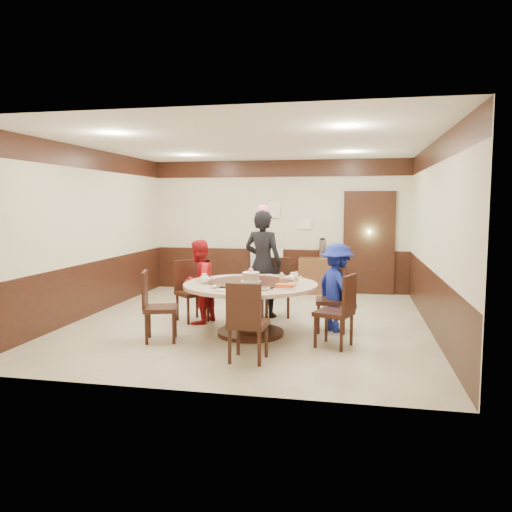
% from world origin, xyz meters
% --- Properties ---
extents(room, '(6.00, 6.04, 2.84)m').
position_xyz_m(room, '(0.01, 0.01, 1.08)').
color(room, '#C1B79A').
rests_on(room, ground).
extents(banquet_table, '(1.91, 1.91, 0.78)m').
position_xyz_m(banquet_table, '(0.17, -0.74, 0.53)').
color(banquet_table, black).
rests_on(banquet_table, ground).
extents(chair_0, '(0.48, 0.47, 0.97)m').
position_xyz_m(chair_0, '(1.31, -0.31, 0.30)').
color(chair_0, black).
rests_on(chair_0, ground).
extents(chair_1, '(0.50, 0.51, 0.97)m').
position_xyz_m(chair_1, '(0.36, 0.54, 0.30)').
color(chair_1, black).
rests_on(chair_1, ground).
extents(chair_2, '(0.62, 0.62, 0.97)m').
position_xyz_m(chair_2, '(-0.94, -0.08, 0.30)').
color(chair_2, black).
rests_on(chair_2, ground).
extents(chair_3, '(0.56, 0.55, 0.97)m').
position_xyz_m(chair_3, '(-1.00, -1.31, 0.30)').
color(chair_3, black).
rests_on(chair_3, ground).
extents(chair_4, '(0.46, 0.47, 0.97)m').
position_xyz_m(chair_4, '(0.38, -1.94, 0.30)').
color(chair_4, black).
rests_on(chair_4, ground).
extents(chair_5, '(0.57, 0.56, 0.97)m').
position_xyz_m(chair_5, '(1.39, -1.13, 0.30)').
color(chair_5, black).
rests_on(chair_5, ground).
extents(person_standing, '(0.73, 0.57, 1.78)m').
position_xyz_m(person_standing, '(0.12, 0.47, 0.89)').
color(person_standing, black).
rests_on(person_standing, ground).
extents(person_red, '(0.65, 0.75, 1.32)m').
position_xyz_m(person_red, '(-0.78, -0.21, 0.66)').
color(person_red, '#AC161B').
rests_on(person_red, ground).
extents(person_blue, '(0.89, 0.97, 1.31)m').
position_xyz_m(person_blue, '(1.37, -0.30, 0.65)').
color(person_blue, navy).
rests_on(person_blue, ground).
extents(birthday_cake, '(0.29, 0.29, 0.20)m').
position_xyz_m(birthday_cake, '(0.18, -0.78, 0.85)').
color(birthday_cake, white).
rests_on(birthday_cake, banquet_table).
extents(teapot_left, '(0.17, 0.15, 0.13)m').
position_xyz_m(teapot_left, '(-0.47, -0.91, 0.81)').
color(teapot_left, white).
rests_on(teapot_left, banquet_table).
extents(teapot_right, '(0.17, 0.15, 0.13)m').
position_xyz_m(teapot_right, '(0.74, -0.54, 0.81)').
color(teapot_right, white).
rests_on(teapot_right, banquet_table).
extents(bowl_0, '(0.15, 0.15, 0.04)m').
position_xyz_m(bowl_0, '(-0.36, -0.43, 0.77)').
color(bowl_0, white).
rests_on(bowl_0, banquet_table).
extents(bowl_1, '(0.12, 0.12, 0.04)m').
position_xyz_m(bowl_1, '(0.48, -1.29, 0.77)').
color(bowl_1, white).
rests_on(bowl_1, banquet_table).
extents(bowl_2, '(0.13, 0.13, 0.03)m').
position_xyz_m(bowl_2, '(-0.20, -1.24, 0.77)').
color(bowl_2, white).
rests_on(bowl_2, banquet_table).
extents(bowl_3, '(0.13, 0.13, 0.04)m').
position_xyz_m(bowl_3, '(0.79, -0.86, 0.77)').
color(bowl_3, white).
rests_on(bowl_3, banquet_table).
extents(bowl_4, '(0.15, 0.15, 0.04)m').
position_xyz_m(bowl_4, '(-0.56, -0.67, 0.77)').
color(bowl_4, white).
rests_on(bowl_4, banquet_table).
extents(bowl_5, '(0.13, 0.13, 0.04)m').
position_xyz_m(bowl_5, '(0.33, -0.11, 0.77)').
color(bowl_5, white).
rests_on(bowl_5, banquet_table).
extents(saucer_near, '(0.18, 0.18, 0.01)m').
position_xyz_m(saucer_near, '(-0.08, -1.39, 0.76)').
color(saucer_near, white).
rests_on(saucer_near, banquet_table).
extents(saucer_far, '(0.18, 0.18, 0.01)m').
position_xyz_m(saucer_far, '(0.62, -0.24, 0.76)').
color(saucer_far, white).
rests_on(saucer_far, banquet_table).
extents(shrimp_platter, '(0.30, 0.20, 0.06)m').
position_xyz_m(shrimp_platter, '(0.71, -1.10, 0.78)').
color(shrimp_platter, white).
rests_on(shrimp_platter, banquet_table).
extents(bottle_0, '(0.06, 0.06, 0.16)m').
position_xyz_m(bottle_0, '(0.63, -0.83, 0.83)').
color(bottle_0, white).
rests_on(bottle_0, banquet_table).
extents(bottle_1, '(0.06, 0.06, 0.16)m').
position_xyz_m(bottle_1, '(0.82, -0.70, 0.83)').
color(bottle_1, white).
rests_on(bottle_1, banquet_table).
extents(tv_stand, '(0.85, 0.45, 0.50)m').
position_xyz_m(tv_stand, '(-0.25, 2.75, 0.25)').
color(tv_stand, black).
rests_on(tv_stand, ground).
extents(television, '(0.74, 0.23, 0.42)m').
position_xyz_m(television, '(-0.25, 2.75, 0.71)').
color(television, gray).
rests_on(television, tv_stand).
extents(side_cabinet, '(0.80, 0.40, 0.75)m').
position_xyz_m(side_cabinet, '(0.88, 2.78, 0.38)').
color(side_cabinet, brown).
rests_on(side_cabinet, ground).
extents(thermos, '(0.15, 0.15, 0.38)m').
position_xyz_m(thermos, '(0.95, 2.78, 0.94)').
color(thermos, silver).
rests_on(thermos, side_cabinet).
extents(notice_left, '(0.25, 0.00, 0.35)m').
position_xyz_m(notice_left, '(-0.10, 2.96, 1.75)').
color(notice_left, white).
rests_on(notice_left, room).
extents(notice_right, '(0.30, 0.00, 0.22)m').
position_xyz_m(notice_right, '(0.55, 2.96, 1.45)').
color(notice_right, white).
rests_on(notice_right, room).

